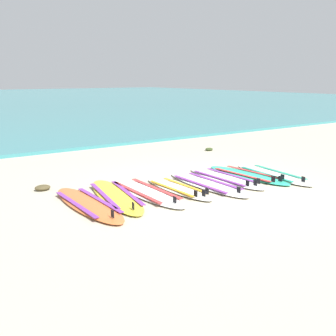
{
  "coord_description": "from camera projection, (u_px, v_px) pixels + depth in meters",
  "views": [
    {
      "loc": [
        -5.01,
        -5.86,
        2.14
      ],
      "look_at": [
        -0.29,
        0.93,
        0.25
      ],
      "focal_mm": 42.72,
      "sensor_mm": 36.0,
      "label": 1
    }
  ],
  "objects": [
    {
      "name": "surfboard_0",
      "position": [
        88.0,
        204.0,
        6.77
      ],
      "size": [
        0.6,
        2.37,
        0.18
      ],
      "color": "orange",
      "rests_on": "ground"
    },
    {
      "name": "surfboard_5",
      "position": [
        225.0,
        178.0,
        8.49
      ],
      "size": [
        0.56,
        2.22,
        0.18
      ],
      "color": "white",
      "rests_on": "ground"
    },
    {
      "name": "surfboard_6",
      "position": [
        247.0,
        175.0,
        8.77
      ],
      "size": [
        0.68,
        2.24,
        0.18
      ],
      "color": "#2DB793",
      "rests_on": "ground"
    },
    {
      "name": "surfboard_1",
      "position": [
        116.0,
        196.0,
        7.24
      ],
      "size": [
        1.02,
        2.49,
        0.18
      ],
      "color": "yellow",
      "rests_on": "ground"
    },
    {
      "name": "surfboard_3",
      "position": [
        178.0,
        189.0,
        7.69
      ],
      "size": [
        0.52,
        1.94,
        0.18
      ],
      "color": "silver",
      "rests_on": "ground"
    },
    {
      "name": "surfboard_7",
      "position": [
        272.0,
        175.0,
        8.81
      ],
      "size": [
        0.78,
        2.28,
        0.18
      ],
      "color": "silver",
      "rests_on": "ground"
    },
    {
      "name": "ground_plane",
      "position": [
        207.0,
        187.0,
        7.95
      ],
      "size": [
        80.0,
        80.0,
        0.0
      ],
      "primitive_type": "plane",
      "color": "#B7AD93"
    },
    {
      "name": "surfboard_4",
      "position": [
        207.0,
        184.0,
        8.03
      ],
      "size": [
        0.58,
        2.31,
        0.18
      ],
      "color": "white",
      "rests_on": "ground"
    },
    {
      "name": "seaweed_clump_near_shoreline",
      "position": [
        209.0,
        149.0,
        11.87
      ],
      "size": [
        0.25,
        0.2,
        0.09
      ],
      "primitive_type": "ellipsoid",
      "color": "#384723",
      "rests_on": "ground"
    },
    {
      "name": "seaweed_clump_mid_sand",
      "position": [
        43.0,
        188.0,
        7.71
      ],
      "size": [
        0.3,
        0.24,
        0.11
      ],
      "primitive_type": "ellipsoid",
      "color": "#4C4228",
      "rests_on": "ground"
    },
    {
      "name": "surfboard_2",
      "position": [
        146.0,
        192.0,
        7.48
      ],
      "size": [
        0.62,
        2.41,
        0.18
      ],
      "color": "white",
      "rests_on": "ground"
    }
  ]
}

